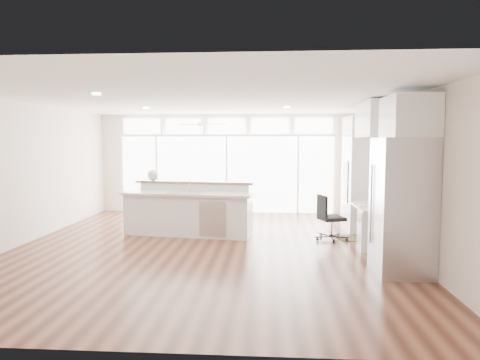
{
  "coord_description": "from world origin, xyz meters",
  "views": [
    {
      "loc": [
        1.15,
        -7.71,
        1.93
      ],
      "look_at": [
        0.59,
        0.6,
        1.2
      ],
      "focal_mm": 32.0,
      "sensor_mm": 36.0,
      "label": 1
    }
  ],
  "objects": [
    {
      "name": "floor",
      "position": [
        0.0,
        0.0,
        -0.01
      ],
      "size": [
        7.0,
        8.0,
        0.02
      ],
      "primitive_type": "cube",
      "color": "#432014",
      "rests_on": "ground"
    },
    {
      "name": "ceiling",
      "position": [
        0.0,
        0.0,
        2.7
      ],
      "size": [
        7.0,
        8.0,
        0.02
      ],
      "primitive_type": "cube",
      "color": "white",
      "rests_on": "wall_back"
    },
    {
      "name": "wall_back",
      "position": [
        0.0,
        4.0,
        1.35
      ],
      "size": [
        7.0,
        0.04,
        2.7
      ],
      "primitive_type": "cube",
      "color": "silver",
      "rests_on": "floor"
    },
    {
      "name": "wall_front",
      "position": [
        0.0,
        -4.0,
        1.35
      ],
      "size": [
        7.0,
        0.04,
        2.7
      ],
      "primitive_type": "cube",
      "color": "silver",
      "rests_on": "floor"
    },
    {
      "name": "wall_left",
      "position": [
        -3.5,
        0.0,
        1.35
      ],
      "size": [
        0.04,
        8.0,
        2.7
      ],
      "primitive_type": "cube",
      "color": "silver",
      "rests_on": "floor"
    },
    {
      "name": "wall_right",
      "position": [
        3.5,
        0.0,
        1.35
      ],
      "size": [
        0.04,
        8.0,
        2.7
      ],
      "primitive_type": "cube",
      "color": "silver",
      "rests_on": "floor"
    },
    {
      "name": "glass_wall",
      "position": [
        0.0,
        3.94,
        1.05
      ],
      "size": [
        5.8,
        0.06,
        2.08
      ],
      "primitive_type": "cube",
      "color": "white",
      "rests_on": "wall_back"
    },
    {
      "name": "transom_row",
      "position": [
        0.0,
        3.94,
        2.38
      ],
      "size": [
        5.9,
        0.06,
        0.4
      ],
      "primitive_type": "cube",
      "color": "white",
      "rests_on": "wall_back"
    },
    {
      "name": "desk_window",
      "position": [
        3.46,
        0.3,
        1.55
      ],
      "size": [
        0.04,
        0.85,
        0.85
      ],
      "primitive_type": "cube",
      "color": "silver",
      "rests_on": "wall_right"
    },
    {
      "name": "ceiling_fan",
      "position": [
        -0.5,
        2.8,
        2.48
      ],
      "size": [
        1.16,
        1.16,
        0.32
      ],
      "primitive_type": "cube",
      "color": "white",
      "rests_on": "ceiling"
    },
    {
      "name": "recessed_lights",
      "position": [
        0.0,
        0.2,
        2.68
      ],
      "size": [
        3.4,
        3.0,
        0.02
      ],
      "primitive_type": "cube",
      "color": "white",
      "rests_on": "ceiling"
    },
    {
      "name": "oven_cabinet",
      "position": [
        3.17,
        1.8,
        1.25
      ],
      "size": [
        0.64,
        1.2,
        2.5
      ],
      "primitive_type": "cube",
      "color": "white",
      "rests_on": "floor"
    },
    {
      "name": "desk_nook",
      "position": [
        3.13,
        0.3,
        0.38
      ],
      "size": [
        0.72,
        1.3,
        0.76
      ],
      "primitive_type": "cube",
      "color": "white",
      "rests_on": "floor"
    },
    {
      "name": "upper_cabinets",
      "position": [
        3.17,
        0.3,
        2.35
      ],
      "size": [
        0.64,
        1.3,
        0.64
      ],
      "primitive_type": "cube",
      "color": "white",
      "rests_on": "wall_right"
    },
    {
      "name": "refrigerator",
      "position": [
        3.11,
        -1.35,
        1.0
      ],
      "size": [
        0.76,
        0.9,
        2.0
      ],
      "primitive_type": "cube",
      "color": "#B2B3B7",
      "rests_on": "floor"
    },
    {
      "name": "fridge_cabinet",
      "position": [
        3.17,
        -1.35,
        2.3
      ],
      "size": [
        0.64,
        0.9,
        0.6
      ],
      "primitive_type": "cube",
      "color": "white",
      "rests_on": "wall_right"
    },
    {
      "name": "framed_photos",
      "position": [
        3.46,
        0.92,
        1.4
      ],
      "size": [
        0.06,
        0.22,
        0.8
      ],
      "primitive_type": "cube",
      "color": "black",
      "rests_on": "wall_right"
    },
    {
      "name": "kitchen_island",
      "position": [
        -0.52,
        1.04,
        0.54
      ],
      "size": [
        2.86,
        1.4,
        1.09
      ],
      "primitive_type": "cube",
      "rotation": [
        0.0,
        0.0,
        -0.14
      ],
      "color": "white",
      "rests_on": "floor"
    },
    {
      "name": "rug",
      "position": [
        2.95,
        0.96,
        0.01
      ],
      "size": [
        0.96,
        0.79,
        0.01
      ],
      "primitive_type": "cube",
      "rotation": [
        0.0,
        0.0,
        0.24
      ],
      "color": "#362611",
      "rests_on": "floor"
    },
    {
      "name": "office_chair",
      "position": [
        2.4,
        0.74,
        0.45
      ],
      "size": [
        0.57,
        0.55,
        0.89
      ],
      "primitive_type": "cube",
      "rotation": [
        0.0,
        0.0,
        0.31
      ],
      "color": "black",
      "rests_on": "floor"
    },
    {
      "name": "fishbowl",
      "position": [
        -1.41,
        1.56,
        1.21
      ],
      "size": [
        0.29,
        0.29,
        0.25
      ],
      "primitive_type": "sphere",
      "rotation": [
        0.0,
        0.0,
        -0.21
      ],
      "color": "silver",
      "rests_on": "kitchen_island"
    },
    {
      "name": "monitor",
      "position": [
        3.05,
        0.3,
        0.95
      ],
      "size": [
        0.13,
        0.47,
        0.39
      ],
      "primitive_type": "cube",
      "rotation": [
        0.0,
        0.0,
        -0.12
      ],
      "color": "black",
      "rests_on": "desk_nook"
    },
    {
      "name": "keyboard",
      "position": [
        2.88,
        0.3,
        0.77
      ],
      "size": [
        0.15,
        0.33,
        0.02
      ],
      "primitive_type": "cube",
      "rotation": [
        0.0,
        0.0,
        -0.1
      ],
      "color": "silver",
      "rests_on": "desk_nook"
    },
    {
      "name": "potted_plant",
      "position": [
        3.17,
        1.8,
        2.61
      ],
      "size": [
        0.26,
        0.29,
        0.23
      ],
      "primitive_type": "imported",
      "rotation": [
        0.0,
        0.0,
        0.0
      ],
      "color": "#2F5122",
      "rests_on": "oven_cabinet"
    }
  ]
}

